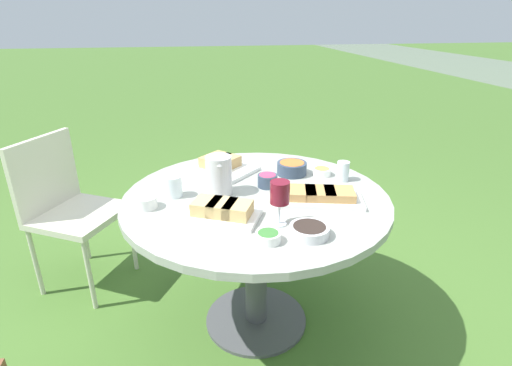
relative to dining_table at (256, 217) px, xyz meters
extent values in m
plane|color=#446B2B|center=(0.00, 0.00, -0.62)|extent=(40.00, 40.00, 0.00)
cylinder|color=#4C4C51|center=(0.00, 0.00, -0.61)|extent=(0.53, 0.53, 0.02)
cylinder|color=#4C4C51|center=(0.00, 0.00, -0.26)|extent=(0.11, 0.11, 0.68)
cylinder|color=#9EA399|center=(0.00, 0.00, 0.10)|extent=(1.22, 1.22, 0.03)
cube|color=beige|center=(-0.51, -0.93, -0.17)|extent=(0.59, 0.58, 0.04)
cube|color=beige|center=(-0.61, -1.10, 0.06)|extent=(0.40, 0.24, 0.42)
cylinder|color=beige|center=(-0.25, -0.86, -0.40)|extent=(0.03, 0.03, 0.43)
cylinder|color=beige|center=(-0.60, -0.67, -0.40)|extent=(0.03, 0.03, 0.43)
cylinder|color=beige|center=(-0.43, -1.18, -0.40)|extent=(0.03, 0.03, 0.43)
cylinder|color=beige|center=(-0.77, -0.99, -0.40)|extent=(0.03, 0.03, 0.43)
cylinder|color=silver|center=(-0.05, -0.16, 0.21)|extent=(0.12, 0.12, 0.18)
cone|color=silver|center=(0.00, -0.16, 0.28)|extent=(0.03, 0.03, 0.02)
cylinder|color=silver|center=(0.29, 0.04, 0.12)|extent=(0.06, 0.06, 0.01)
cylinder|color=silver|center=(0.29, 0.04, 0.17)|extent=(0.01, 0.01, 0.09)
cylinder|color=maroon|center=(0.29, 0.04, 0.26)|extent=(0.08, 0.08, 0.09)
cube|color=white|center=(0.12, 0.27, 0.13)|extent=(0.28, 0.41, 0.02)
cube|color=#B2844C|center=(0.14, 0.35, 0.15)|extent=(0.15, 0.16, 0.04)
cube|color=#B2844C|center=(0.12, 0.27, 0.15)|extent=(0.15, 0.16, 0.04)
cube|color=#B2844C|center=(0.10, 0.19, 0.15)|extent=(0.15, 0.16, 0.04)
cube|color=white|center=(-0.33, -0.11, 0.13)|extent=(0.38, 0.38, 0.02)
cube|color=tan|center=(-0.37, -0.15, 0.16)|extent=(0.18, 0.19, 0.05)
cube|color=tan|center=(-0.33, -0.11, 0.16)|extent=(0.18, 0.19, 0.05)
cube|color=white|center=(0.20, -0.17, 0.13)|extent=(0.29, 0.34, 0.02)
cube|color=tan|center=(0.23, -0.12, 0.16)|extent=(0.15, 0.14, 0.05)
cube|color=tan|center=(0.20, -0.17, 0.16)|extent=(0.15, 0.14, 0.05)
cube|color=tan|center=(0.17, -0.23, 0.16)|extent=(0.15, 0.14, 0.05)
cylinder|color=white|center=(-0.18, 0.38, 0.13)|extent=(0.09, 0.09, 0.04)
cylinder|color=#E0C147|center=(-0.18, 0.38, 0.15)|extent=(0.08, 0.08, 0.02)
cylinder|color=white|center=(0.41, -0.03, 0.14)|extent=(0.09, 0.09, 0.04)
cylinder|color=#387533|center=(0.41, -0.03, 0.15)|extent=(0.08, 0.08, 0.02)
cylinder|color=silver|center=(0.40, 0.13, 0.14)|extent=(0.15, 0.15, 0.04)
cylinder|color=#2D231E|center=(0.40, 0.13, 0.15)|extent=(0.12, 0.12, 0.02)
cylinder|color=#334256|center=(-0.09, 0.07, 0.15)|extent=(0.10, 0.10, 0.06)
cylinder|color=#D6385B|center=(-0.09, 0.07, 0.16)|extent=(0.08, 0.08, 0.03)
cylinder|color=white|center=(0.05, -0.49, 0.14)|extent=(0.09, 0.09, 0.05)
cylinder|color=silver|center=(0.05, -0.49, 0.16)|extent=(0.08, 0.08, 0.02)
cylinder|color=#334256|center=(-0.22, 0.23, 0.15)|extent=(0.15, 0.15, 0.06)
cylinder|color=#CC662D|center=(-0.22, 0.23, 0.17)|extent=(0.13, 0.13, 0.03)
cylinder|color=silver|center=(-0.10, 0.46, 0.17)|extent=(0.06, 0.06, 0.10)
cylinder|color=silver|center=(-0.05, -0.37, 0.17)|extent=(0.08, 0.08, 0.10)
camera|label=1|loc=(1.65, -0.30, 0.89)|focal=28.00mm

